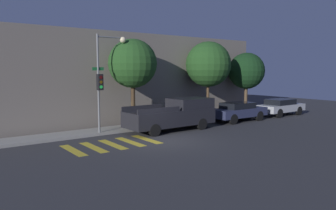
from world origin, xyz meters
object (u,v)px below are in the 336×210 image
Objects in this scene: pickup_truck at (174,114)px; tree_near_corner at (133,64)px; traffic_light_pole at (105,72)px; sedan_middle at (281,106)px; tree_far_end at (246,71)px; sedan_near_corner at (238,111)px; tree_midblock at (208,64)px.

tree_near_corner is at bearing 134.15° from pickup_truck.
traffic_light_pole is at bearing -164.47° from tree_near_corner.
sedan_middle is at bearing -8.29° from tree_near_corner.
traffic_light_pole is 0.99× the size of pickup_truck.
traffic_light_pole is at bearing -177.30° from tree_far_end.
sedan_near_corner is 4.60m from tree_far_end.
tree_near_corner is at bearing 15.53° from traffic_light_pole.
traffic_light_pole is 1.27× the size of sedan_near_corner.
tree_midblock is (-6.46, 1.88, 3.40)m from sedan_middle.
tree_near_corner reaches higher than pickup_truck.
pickup_truck reaches higher than sedan_near_corner.
tree_near_corner is 6.47m from tree_midblock.
traffic_light_pole is 13.01m from tree_far_end.
tree_far_end is (-2.14, 1.88, 2.90)m from sedan_middle.
pickup_truck is at bearing -157.91° from tree_midblock.
sedan_near_corner is 0.88× the size of tree_far_end.
pickup_truck is 1.32× the size of sedan_middle.
tree_midblock is at bearing 0.00° from tree_near_corner.
pickup_truck is 0.99× the size of tree_midblock.
tree_midblock reaches higher than sedan_middle.
tree_midblock is (4.64, 1.88, 3.16)m from pickup_truck.
sedan_middle is 4.07m from tree_far_end.
traffic_light_pole is at bearing 175.20° from sedan_middle.
traffic_light_pole is 8.71m from tree_midblock.
tree_midblock reaches higher than pickup_truck.
sedan_near_corner is at bearing -148.21° from tree_far_end.
sedan_middle is 0.85× the size of tree_far_end.
tree_near_corner is (2.20, 0.61, 0.49)m from traffic_light_pole.
tree_far_end is at bearing 0.00° from tree_near_corner.
sedan_near_corner reaches higher than sedan_middle.
traffic_light_pole is 1.31× the size of sedan_middle.
tree_midblock is (6.47, 0.00, 0.03)m from tree_near_corner.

